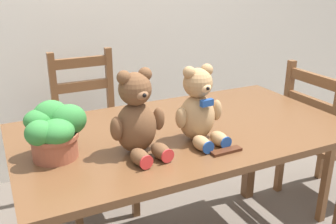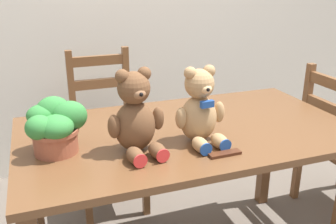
{
  "view_description": "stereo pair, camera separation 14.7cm",
  "coord_description": "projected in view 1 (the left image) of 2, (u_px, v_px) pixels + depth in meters",
  "views": [
    {
      "loc": [
        -0.74,
        -0.95,
        1.41
      ],
      "look_at": [
        -0.14,
        0.29,
        0.9
      ],
      "focal_mm": 40.0,
      "sensor_mm": 36.0,
      "label": 1
    },
    {
      "loc": [
        -0.61,
        -1.0,
        1.41
      ],
      "look_at": [
        -0.14,
        0.29,
        0.9
      ],
      "focal_mm": 40.0,
      "sensor_mm": 36.0,
      "label": 2
    }
  ],
  "objects": [
    {
      "name": "dining_table",
      "position": [
        184.0,
        148.0,
        1.71
      ],
      "size": [
        1.48,
        0.82,
        0.76
      ],
      "color": "brown",
      "rests_on": "ground_plane"
    },
    {
      "name": "wooden_chair_behind",
      "position": [
        92.0,
        135.0,
        2.3
      ],
      "size": [
        0.39,
        0.45,
        0.97
      ],
      "rotation": [
        0.0,
        0.0,
        3.14
      ],
      "color": "brown",
      "rests_on": "ground_plane"
    },
    {
      "name": "wooden_chair_side",
      "position": [
        323.0,
        137.0,
        2.34
      ],
      "size": [
        0.43,
        0.42,
        0.91
      ],
      "rotation": [
        0.0,
        0.0,
        -1.57
      ],
      "color": "brown",
      "rests_on": "ground_plane"
    },
    {
      "name": "teddy_bear_left",
      "position": [
        137.0,
        118.0,
        1.4
      ],
      "size": [
        0.23,
        0.24,
        0.33
      ],
      "rotation": [
        0.0,
        0.0,
        3.27
      ],
      "color": "brown",
      "rests_on": "dining_table"
    },
    {
      "name": "teddy_bear_right",
      "position": [
        199.0,
        109.0,
        1.51
      ],
      "size": [
        0.22,
        0.22,
        0.32
      ],
      "rotation": [
        0.0,
        0.0,
        3.21
      ],
      "color": "tan",
      "rests_on": "dining_table"
    },
    {
      "name": "potted_plant",
      "position": [
        54.0,
        130.0,
        1.38
      ],
      "size": [
        0.23,
        0.2,
        0.21
      ],
      "color": "#9E5138",
      "rests_on": "dining_table"
    },
    {
      "name": "chocolate_bar",
      "position": [
        226.0,
        151.0,
        1.45
      ],
      "size": [
        0.13,
        0.04,
        0.01
      ],
      "primitive_type": "cube",
      "rotation": [
        0.0,
        0.0,
        0.02
      ],
      "color": "#472314",
      "rests_on": "dining_table"
    }
  ]
}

